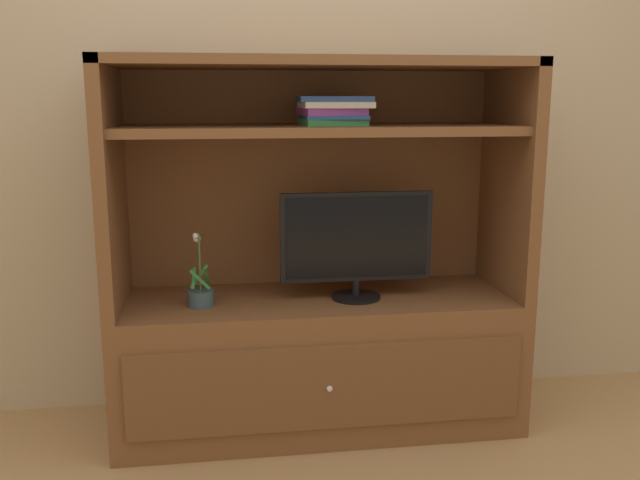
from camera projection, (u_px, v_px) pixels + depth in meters
name	position (u px, v px, depth m)	size (l,w,h in m)	color
ground_plane	(334.00, 469.00, 2.58)	(8.00, 8.00, 0.00)	tan
painted_rear_wall	(307.00, 89.00, 3.03)	(6.00, 0.10, 2.80)	tan
media_console	(318.00, 315.00, 2.88)	(1.66, 0.59, 1.51)	brown
tv_monitor	(357.00, 242.00, 2.79)	(0.62, 0.20, 0.44)	black
potted_plant	(201.00, 294.00, 2.72)	(0.10, 0.13, 0.30)	#384C56
magazine_stack	(333.00, 110.00, 2.72)	(0.29, 0.31, 0.11)	#338C4C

